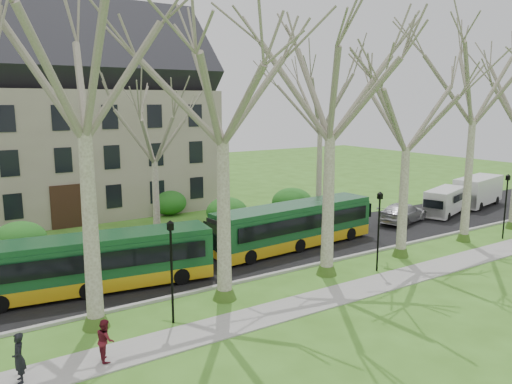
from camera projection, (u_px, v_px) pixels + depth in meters
ground at (277, 287)px, 24.88m from camera, size 120.00×120.00×0.00m
sidewalk at (308, 303)px, 22.81m from camera, size 70.00×2.00×0.06m
road at (223, 258)px, 29.41m from camera, size 80.00×8.00×0.06m
curb at (260, 277)px, 26.10m from camera, size 80.00×0.25×0.14m
building at (44, 115)px, 40.05m from camera, size 26.50×12.20×16.00m
tree_row_verge at (274, 146)px, 23.88m from camera, size 49.00×7.00×14.00m
tree_row_far at (162, 151)px, 32.18m from camera, size 33.00×7.00×12.00m
lamp_row at (289, 242)px, 23.59m from camera, size 36.22×0.22×4.30m
hedges at (101, 223)px, 33.76m from camera, size 30.60×8.60×2.00m
bus_lead at (96, 262)px, 24.13m from camera, size 11.40×3.81×2.80m
bus_follow at (295, 225)px, 31.33m from camera, size 11.49×3.20×2.84m
sedan at (403, 213)px, 37.90m from camera, size 5.47×3.32×1.48m
van_a at (445, 202)px, 40.14m from camera, size 5.29×3.26×2.17m
van_b at (478, 192)px, 43.79m from camera, size 6.18×3.34×2.56m
pedestrian_a at (19, 358)px, 16.21m from camera, size 0.43×0.63×1.68m
pedestrian_b at (105, 340)px, 17.60m from camera, size 0.64×0.79×1.52m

